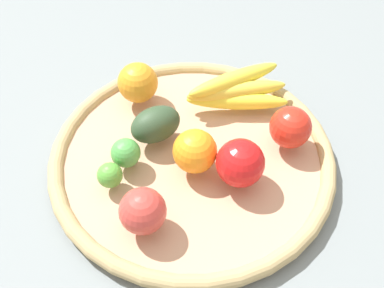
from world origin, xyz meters
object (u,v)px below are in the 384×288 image
Objects in this scene: avocado at (156,124)px; lime_0 at (126,153)px; apple_2 at (143,211)px; lime_1 at (110,175)px; orange_0 at (138,83)px; apple_0 at (240,163)px; banana_bunch at (236,90)px; orange_1 at (195,151)px; apple_1 at (290,127)px.

lime_0 is at bearing -21.51° from avocado.
apple_2 is (0.10, 0.07, 0.01)m from lime_0.
apple_2 reaches higher than lime_1.
orange_0 is at bearing -166.45° from lime_0.
lime_1 is 0.53× the size of apple_0.
orange_1 is at bearing -9.65° from banana_bunch.
lime_0 is 0.55× the size of avocado.
banana_bunch reaches higher than lime_1.
apple_2 is at bearing 13.84° from avocado.
banana_bunch is 2.09× the size of avocado.
lime_0 is 0.23m from banana_bunch.
apple_0 is at bearing 15.68° from banana_bunch.
avocado reaches higher than banana_bunch.
orange_1 is 0.07m from apple_0.
lime_1 is at bearing -56.20° from apple_1.
banana_bunch is at bearing 144.36° from lime_0.
apple_0 is at bearing 86.66° from orange_1.
orange_1 is 0.09m from avocado.
orange_1 reaches higher than apple_2.
lime_1 is 0.09m from apple_2.
apple_2 is (0.29, -0.07, 0.01)m from banana_bunch.
orange_1 is 0.93× the size of apple_0.
orange_0 is 0.27m from apple_2.
orange_0 is 1.04× the size of apple_1.
lime_1 is at bearing -70.22° from apple_0.
orange_1 is 0.81× the size of avocado.
avocado is at bearing 162.99° from lime_1.
apple_1 is 0.92× the size of apple_0.
avocado is at bearing -117.07° from orange_1.
orange_1 reaches higher than lime_1.
apple_0 is 0.87× the size of avocado.
apple_2 reaches higher than avocado.
orange_1 reaches higher than lime_0.
apple_0 reaches higher than apple_1.
lime_0 is 0.68× the size of orange_1.
apple_2 is (0.13, -0.04, -0.00)m from orange_1.
apple_1 is at bearing 148.46° from apple_0.
orange_1 is (-0.03, 0.11, 0.01)m from lime_0.
apple_2 is (0.22, -0.17, -0.00)m from apple_1.
apple_2 is at bearing -17.06° from orange_1.
apple_2 reaches higher than lime_0.
apple_1 is at bearing 125.18° from orange_1.
orange_1 is (0.12, 0.14, -0.00)m from orange_0.
lime_1 is 0.56× the size of orange_0.
orange_0 is 0.17m from banana_bunch.
avocado is (0.12, -0.11, 0.00)m from banana_bunch.
apple_0 is (-0.07, 0.19, 0.02)m from lime_1.
lime_1 is at bearing -9.98° from lime_0.
lime_0 is at bearing -145.91° from apple_2.
orange_0 is (-0.19, -0.03, 0.02)m from lime_1.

